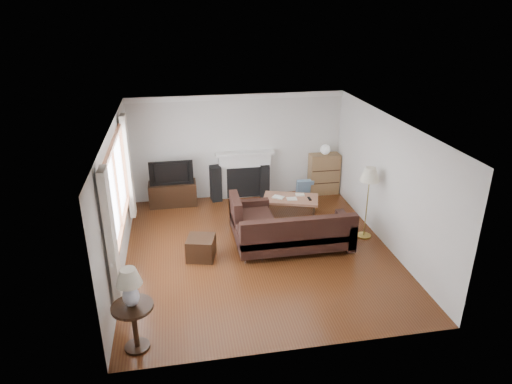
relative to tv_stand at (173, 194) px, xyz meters
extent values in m
cube|color=#4E2611|center=(1.59, -2.47, -0.27)|extent=(5.10, 5.60, 0.04)
cube|color=white|center=(1.59, -2.47, 2.23)|extent=(5.10, 5.60, 0.04)
cube|color=silver|center=(1.59, 0.28, 0.98)|extent=(5.00, 0.04, 2.50)
cube|color=silver|center=(1.59, -5.22, 0.98)|extent=(5.00, 0.04, 2.50)
cube|color=silver|center=(-0.91, -2.47, 0.98)|extent=(0.04, 5.50, 2.50)
cube|color=silver|center=(4.09, -2.47, 0.98)|extent=(0.04, 5.50, 2.50)
cube|color=brown|center=(-0.86, -2.67, 1.28)|extent=(0.12, 2.74, 1.54)
cube|color=silver|center=(-0.81, -4.19, 1.13)|extent=(0.10, 0.35, 2.10)
cube|color=silver|center=(-0.81, -1.15, 1.13)|extent=(0.10, 0.35, 2.10)
cube|color=white|center=(1.74, 0.17, 0.30)|extent=(1.40, 0.26, 1.15)
cube|color=black|center=(0.00, 0.00, 0.00)|extent=(1.09, 0.49, 0.55)
imported|color=black|center=(0.00, 0.00, 0.56)|extent=(0.99, 0.13, 0.57)
cube|color=black|center=(1.02, 0.08, 0.16)|extent=(0.28, 0.32, 0.86)
cube|color=black|center=(2.21, 0.08, 0.13)|extent=(0.26, 0.30, 0.81)
cube|color=olive|center=(3.69, 0.06, 0.23)|extent=(0.73, 0.35, 1.01)
sphere|color=white|center=(3.69, 0.06, 0.86)|extent=(0.24, 0.24, 0.24)
cube|color=black|center=(2.27, -2.56, 0.11)|extent=(2.38, 1.74, 0.77)
cube|color=#925E46|center=(2.55, -1.13, -0.04)|extent=(1.33, 0.98, 0.46)
cube|color=black|center=(0.48, -2.54, -0.06)|extent=(0.60, 0.60, 0.42)
cube|color=#A28A38|center=(3.81, -2.29, 0.47)|extent=(0.41, 0.41, 1.49)
cube|color=black|center=(-0.56, -4.79, 0.08)|extent=(0.56, 0.56, 0.71)
cube|color=silver|center=(-0.56, -4.79, 0.71)|extent=(0.35, 0.35, 0.56)
camera|label=1|loc=(0.18, -10.01, 4.19)|focal=32.00mm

